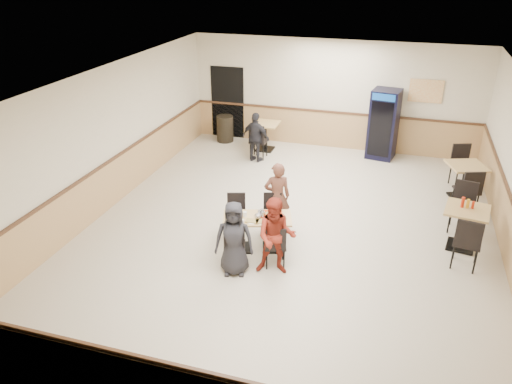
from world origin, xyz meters
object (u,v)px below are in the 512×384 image
(main_table, at_px, (257,228))
(back_table, at_px, (265,132))
(side_table_near, at_px, (465,222))
(pepsi_cooler, at_px, (383,124))
(side_table_far, at_px, (465,176))
(diner_woman_right, at_px, (276,237))
(diner_woman_left, at_px, (234,239))
(trash_bin, at_px, (225,129))
(diner_man_opposite, at_px, (277,197))
(lone_diner, at_px, (256,137))

(main_table, xyz_separation_m, back_table, (-1.29, 5.08, 0.08))
(side_table_near, xyz_separation_m, back_table, (-4.97, 3.91, -0.02))
(pepsi_cooler, bearing_deg, side_table_far, -37.36)
(main_table, height_order, diner_woman_right, diner_woman_right)
(diner_woman_right, bearing_deg, diner_woman_left, -173.27)
(side_table_far, relative_size, trash_bin, 1.27)
(side_table_near, xyz_separation_m, pepsi_cooler, (-1.81, 4.30, 0.39))
(diner_woman_right, distance_m, side_table_far, 5.21)
(diner_woman_right, xyz_separation_m, diner_man_opposite, (-0.37, 1.47, 0.01))
(back_table, distance_m, pepsi_cooler, 3.21)
(diner_man_opposite, height_order, back_table, diner_man_opposite)
(lone_diner, distance_m, side_table_far, 5.18)
(side_table_near, bearing_deg, trash_bin, 145.90)
(side_table_near, bearing_deg, main_table, -162.43)
(main_table, bearing_deg, trash_bin, 98.34)
(diner_woman_left, relative_size, trash_bin, 1.77)
(main_table, relative_size, diner_woman_left, 1.02)
(diner_woman_right, relative_size, trash_bin, 1.86)
(diner_man_opposite, distance_m, back_table, 4.48)
(diner_woman_left, distance_m, trash_bin, 6.74)
(main_table, xyz_separation_m, diner_man_opposite, (0.16, 0.84, 0.27))
(main_table, distance_m, lone_diner, 4.39)
(side_table_near, bearing_deg, pepsi_cooler, 112.82)
(diner_woman_right, bearing_deg, lone_diner, 100.02)
(main_table, height_order, lone_diner, lone_diner)
(diner_woman_right, relative_size, lone_diner, 1.06)
(trash_bin, bearing_deg, main_table, -64.26)
(diner_woman_left, height_order, pepsi_cooler, pepsi_cooler)
(back_table, bearing_deg, side_table_far, -18.10)
(diner_woman_left, bearing_deg, side_table_near, 13.17)
(main_table, distance_m, back_table, 5.24)
(main_table, xyz_separation_m, side_table_near, (3.68, 1.16, 0.10))
(diner_man_opposite, bearing_deg, lone_diner, -88.66)
(side_table_near, bearing_deg, side_table_far, 86.24)
(diner_woman_left, xyz_separation_m, trash_bin, (-2.46, 6.27, -0.29))
(main_table, xyz_separation_m, lone_diner, (-1.29, 4.19, 0.22))
(diner_man_opposite, bearing_deg, main_table, 57.39)
(trash_bin, bearing_deg, diner_woman_left, -68.58)
(side_table_far, bearing_deg, pepsi_cooler, 133.47)
(main_table, relative_size, pepsi_cooler, 0.74)
(side_table_far, distance_m, back_table, 5.39)
(diner_woman_left, height_order, side_table_far, diner_woman_left)
(back_table, xyz_separation_m, pepsi_cooler, (3.16, 0.39, 0.40))
(diner_man_opposite, height_order, side_table_far, diner_man_opposite)
(diner_woman_left, distance_m, diner_man_opposite, 1.72)
(diner_man_opposite, bearing_deg, diner_woman_right, 81.92)
(main_table, bearing_deg, back_table, 86.90)
(lone_diner, bearing_deg, diner_woman_right, 123.19)
(diner_woman_left, height_order, side_table_near, diner_woman_left)
(diner_man_opposite, relative_size, back_table, 1.82)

